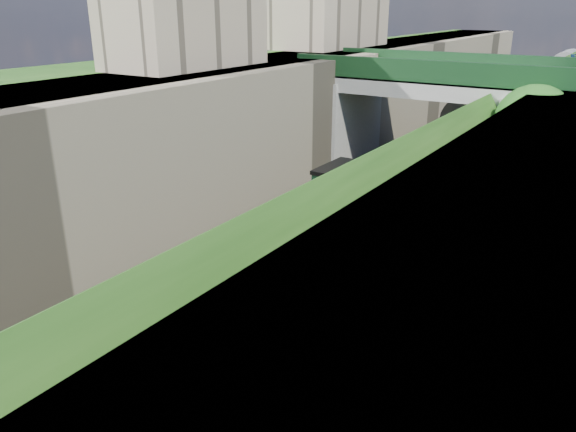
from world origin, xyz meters
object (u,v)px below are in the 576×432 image
object	(u,v)px
road_bridge	(453,115)
locomotive	(319,247)
tender	(399,197)
tree	(536,127)

from	to	relation	value
road_bridge	locomotive	size ratio (longest dim) A/B	1.56
locomotive	tender	distance (m)	7.37
road_bridge	tree	size ratio (longest dim) A/B	2.42
road_bridge	tree	distance (m)	6.35
road_bridge	tree	xyz separation A→B (m)	(4.97, -3.92, 0.57)
locomotive	tender	xyz separation A→B (m)	(-0.00, 7.36, -0.27)
road_bridge	locomotive	distance (m)	15.66
road_bridge	tender	xyz separation A→B (m)	(0.26, -8.14, -2.46)
locomotive	tender	size ratio (longest dim) A/B	1.70
locomotive	tender	bearing A→B (deg)	90.00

